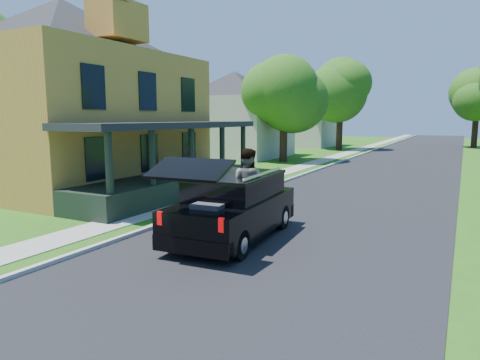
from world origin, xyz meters
The scene contains 14 objects.
ground centered at (0.00, 0.00, 0.00)m, with size 140.00×140.00×0.00m, color #266113.
street centered at (0.00, 20.00, 0.00)m, with size 8.00×120.00×0.02m, color black.
curb centered at (-4.05, 20.00, 0.00)m, with size 0.15×120.00×0.12m, color #ADAEA8.
sidewalk centered at (-5.60, 20.00, 0.00)m, with size 1.30×120.00×0.03m, color #9B9992.
front_walk centered at (-9.50, 6.00, 0.00)m, with size 6.50×1.20×0.03m, color #9B9992.
main_house centered at (-12.80, 5.99, 4.92)m, with size 15.56×15.56×10.10m.
neighbor_house_mid centered at (-13.50, 24.00, 4.19)m, with size 12.78×12.78×8.30m.
neighbor_house_far centered at (-13.50, 40.00, 4.19)m, with size 12.78×12.78×8.30m.
black_suv centered at (-1.40, 1.50, 0.91)m, with size 2.27×5.23×2.39m.
skateboarder centered at (-1.00, 1.50, 1.52)m, with size 1.05×0.87×1.97m.
skateboard centered at (-0.86, 1.30, 0.40)m, with size 0.35×0.36×0.70m.
tree_left_mid centered at (-8.05, 21.57, 5.35)m, with size 6.46×6.51×8.46m.
tree_left_far centered at (-7.57, 35.76, 6.49)m, with size 8.81×8.58×10.14m.
tree_right_far centered at (4.95, 45.98, 6.01)m, with size 6.80×6.44×9.07m.
Camera 1 is at (4.04, -8.51, 3.30)m, focal length 32.00 mm.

